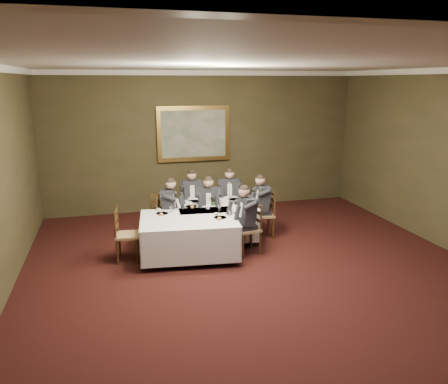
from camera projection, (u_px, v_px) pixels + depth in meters
name	position (u px, v px, depth m)	size (l,w,h in m)	color
ground	(272.00, 293.00, 6.89)	(10.00, 10.00, 0.00)	black
ceiling	(279.00, 62.00, 6.03)	(8.00, 10.00, 0.10)	silver
back_wall	(204.00, 141.00, 11.14)	(8.00, 0.10, 3.50)	#35321A
crown_molding	(279.00, 67.00, 6.04)	(8.00, 10.00, 0.12)	white
table_main	(216.00, 219.00, 9.12)	(1.71, 1.36, 0.67)	#321C0E
table_second	(189.00, 234.00, 8.23)	(1.94, 1.55, 0.67)	#321C0E
chair_main_backleft	(191.00, 216.00, 9.88)	(0.44, 0.42, 1.00)	#95764C
diner_main_backleft	(191.00, 206.00, 9.81)	(0.42, 0.48, 1.35)	black
chair_main_backright	(229.00, 214.00, 10.03)	(0.51, 0.50, 1.00)	#95764C
diner_main_backright	(229.00, 204.00, 9.96)	(0.49, 0.55, 1.35)	black
chair_main_endleft	(167.00, 229.00, 8.98)	(0.50, 0.52, 1.00)	#95764C
diner_main_endleft	(168.00, 219.00, 8.93)	(0.55, 0.49, 1.35)	black
chair_main_endright	(263.00, 224.00, 9.34)	(0.45, 0.47, 1.00)	#95764C
diner_main_endright	(263.00, 213.00, 9.28)	(0.51, 0.44, 1.35)	black
chair_sec_backleft	(162.00, 228.00, 9.08)	(0.49, 0.47, 1.00)	#95764C
chair_sec_backright	(209.00, 225.00, 9.23)	(0.51, 0.49, 1.00)	#95764C
diner_sec_backright	(209.00, 215.00, 9.16)	(0.48, 0.55, 1.35)	black
chair_sec_endright	(248.00, 239.00, 8.44)	(0.48, 0.50, 1.00)	#95764C
diner_sec_endright	(248.00, 228.00, 8.38)	(0.53, 0.46, 1.35)	black
chair_sec_endleft	(128.00, 245.00, 8.10)	(0.48, 0.49, 1.00)	#95764C
centerpiece	(215.00, 199.00, 8.96)	(0.23, 0.20, 0.26)	#2D5926
candlestick	(229.00, 195.00, 9.10)	(0.07, 0.07, 0.46)	#BA7E38
place_setting_table_main	(196.00, 199.00, 9.32)	(0.33, 0.31, 0.14)	white
place_setting_table_second	(164.00, 211.00, 8.47)	(0.33, 0.31, 0.14)	white
painting	(194.00, 134.00, 10.97)	(1.84, 0.09, 1.39)	#BB9544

